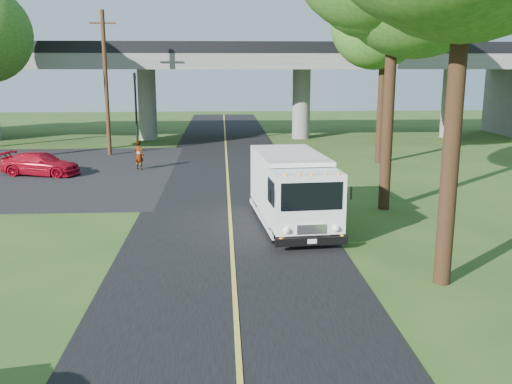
{
  "coord_description": "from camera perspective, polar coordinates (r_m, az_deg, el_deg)",
  "views": [
    {
      "loc": [
        -0.27,
        -12.92,
        5.62
      ],
      "look_at": [
        0.82,
        5.21,
        1.6
      ],
      "focal_mm": 40.0,
      "sensor_mm": 36.0,
      "label": 1
    }
  ],
  "objects": [
    {
      "name": "red_sedan",
      "position": [
        32.01,
        -20.72,
        2.66
      ],
      "size": [
        4.45,
        2.66,
        1.21
      ],
      "primitive_type": "imported",
      "rotation": [
        0.0,
        0.0,
        1.32
      ],
      "color": "#A50A1C",
      "rests_on": "ground"
    },
    {
      "name": "traffic_signal",
      "position": [
        39.41,
        -11.94,
        8.7
      ],
      "size": [
        0.18,
        0.22,
        5.2
      ],
      "color": "black",
      "rests_on": "ground"
    },
    {
      "name": "parking_lot",
      "position": [
        33.2,
        -22.25,
        1.81
      ],
      "size": [
        16.0,
        18.0,
        0.01
      ],
      "primitive_type": "cube",
      "color": "black",
      "rests_on": "ground"
    },
    {
      "name": "ground",
      "position": [
        14.09,
        -2.1,
        -11.04
      ],
      "size": [
        120.0,
        120.0,
        0.0
      ],
      "primitive_type": "plane",
      "color": "#2B4A1A",
      "rests_on": "ground"
    },
    {
      "name": "lane_line",
      "position": [
        23.59,
        -2.69,
        -1.24
      ],
      "size": [
        0.12,
        90.0,
        0.01
      ],
      "primitive_type": "cube",
      "color": "gold",
      "rests_on": "road"
    },
    {
      "name": "tree_right_far",
      "position": [
        34.2,
        13.22,
        16.66
      ],
      "size": [
        5.77,
        5.67,
        10.99
      ],
      "color": "#382314",
      "rests_on": "ground"
    },
    {
      "name": "overpass",
      "position": [
        44.93,
        -3.16,
        11.11
      ],
      "size": [
        54.0,
        10.0,
        7.3
      ],
      "color": "slate",
      "rests_on": "ground"
    },
    {
      "name": "step_van",
      "position": [
        20.24,
        3.63,
        0.41
      ],
      "size": [
        2.76,
        6.29,
        2.57
      ],
      "rotation": [
        0.0,
        0.0,
        0.08
      ],
      "color": "white",
      "rests_on": "ground"
    },
    {
      "name": "road",
      "position": [
        23.6,
        -2.69,
        -1.29
      ],
      "size": [
        7.0,
        90.0,
        0.02
      ],
      "primitive_type": "cube",
      "color": "black",
      "rests_on": "ground"
    },
    {
      "name": "pedestrian",
      "position": [
        32.16,
        -11.63,
        3.64
      ],
      "size": [
        0.71,
        0.65,
        1.64
      ],
      "primitive_type": "imported",
      "rotation": [
        0.0,
        0.0,
        2.58
      ],
      "color": "gray",
      "rests_on": "ground"
    },
    {
      "name": "utility_pole",
      "position": [
        37.63,
        -14.77,
        10.52
      ],
      "size": [
        1.6,
        0.26,
        9.0
      ],
      "color": "#472D19",
      "rests_on": "ground"
    }
  ]
}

